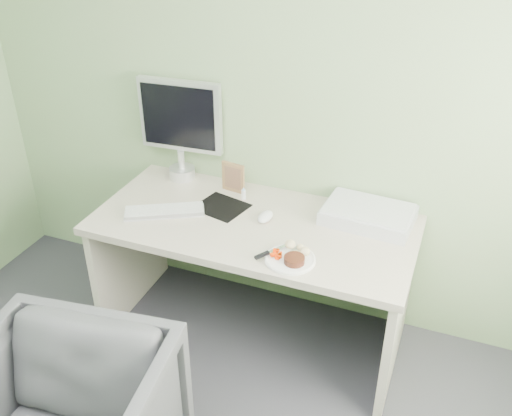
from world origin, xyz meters
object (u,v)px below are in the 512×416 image
at_px(desk, 253,252).
at_px(monitor, 180,124).
at_px(plate, 290,259).
at_px(scanner, 368,215).

bearing_deg(desk, monitor, 150.19).
relative_size(desk, plate, 6.99).
bearing_deg(plate, scanner, 60.86).
height_order(plate, scanner, scanner).
bearing_deg(monitor, scanner, -8.80).
xyz_separation_m(desk, monitor, (-0.55, 0.32, 0.50)).
distance_m(plate, scanner, 0.52).
height_order(desk, plate, plate).
bearing_deg(plate, monitor, 145.91).
bearing_deg(desk, scanner, 22.16).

